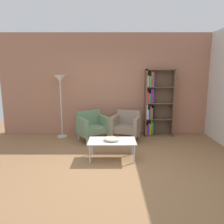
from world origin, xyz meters
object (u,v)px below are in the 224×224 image
(coffee_table_low, at_px, (113,142))
(armchair_near_window, at_px, (127,125))
(bookshelf_tall, at_px, (156,104))
(floor_lamp_torchiere, at_px, (61,86))
(decorative_bowl, at_px, (113,139))
(armchair_spare_guest, at_px, (93,125))

(coffee_table_low, bearing_deg, armchair_near_window, 73.29)
(bookshelf_tall, bearing_deg, floor_lamp_torchiere, -176.45)
(bookshelf_tall, distance_m, armchair_near_window, 1.10)
(bookshelf_tall, relative_size, armchair_near_window, 2.16)
(decorative_bowl, relative_size, floor_lamp_torchiere, 0.18)
(decorative_bowl, bearing_deg, coffee_table_low, -91.79)
(coffee_table_low, height_order, decorative_bowl, decorative_bowl)
(armchair_spare_guest, bearing_deg, decorative_bowl, -96.14)
(bookshelf_tall, xyz_separation_m, armchair_spare_guest, (-1.79, -0.51, -0.51))
(coffee_table_low, bearing_deg, armchair_spare_guest, 113.63)
(armchair_near_window, bearing_deg, floor_lamp_torchiere, -170.08)
(decorative_bowl, distance_m, armchair_near_window, 1.35)
(bookshelf_tall, bearing_deg, decorative_bowl, -125.84)
(floor_lamp_torchiere, bearing_deg, armchair_spare_guest, -21.14)
(coffee_table_low, xyz_separation_m, armchair_spare_guest, (-0.54, 1.23, 0.05))
(decorative_bowl, height_order, floor_lamp_torchiere, floor_lamp_torchiere)
(coffee_table_low, height_order, armchair_spare_guest, armchair_spare_guest)
(decorative_bowl, bearing_deg, floor_lamp_torchiere, 132.16)
(decorative_bowl, distance_m, floor_lamp_torchiere, 2.35)
(coffee_table_low, distance_m, decorative_bowl, 0.07)
(bookshelf_tall, distance_m, floor_lamp_torchiere, 2.73)
(coffee_table_low, distance_m, floor_lamp_torchiere, 2.38)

